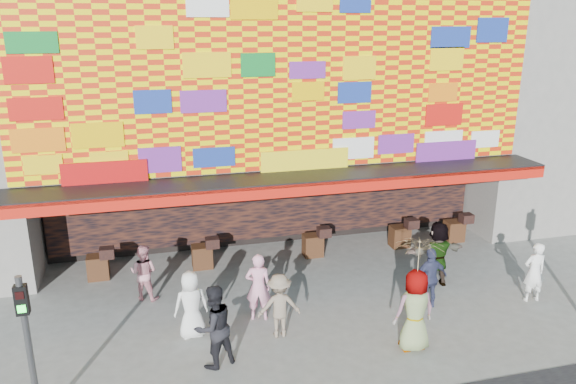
{
  "coord_description": "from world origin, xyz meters",
  "views": [
    {
      "loc": [
        -3.9,
        -11.17,
        7.25
      ],
      "look_at": [
        -0.49,
        2.0,
        3.02
      ],
      "focal_mm": 35.0,
      "sensor_mm": 36.0,
      "label": 1
    }
  ],
  "objects_px": {
    "signal_left": "(27,334)",
    "ped_a": "(191,305)",
    "ped_e": "(430,278)",
    "ped_h": "(534,272)",
    "ped_i": "(144,273)",
    "parasol": "(419,260)",
    "ped_d": "(279,306)",
    "ped_g": "(415,311)",
    "ped_f": "(437,254)",
    "ped_b": "(258,287)",
    "ped_c": "(214,327)"
  },
  "relations": [
    {
      "from": "ped_d",
      "to": "ped_h",
      "type": "xyz_separation_m",
      "value": [
        6.95,
        0.01,
        0.04
      ]
    },
    {
      "from": "ped_d",
      "to": "ped_i",
      "type": "distance_m",
      "value": 4.08
    },
    {
      "from": "ped_e",
      "to": "parasol",
      "type": "distance_m",
      "value": 2.52
    },
    {
      "from": "ped_d",
      "to": "ped_g",
      "type": "height_order",
      "value": "ped_g"
    },
    {
      "from": "ped_h",
      "to": "ped_i",
      "type": "relative_size",
      "value": 1.08
    },
    {
      "from": "signal_left",
      "to": "ped_c",
      "type": "bearing_deg",
      "value": 16.05
    },
    {
      "from": "ped_a",
      "to": "ped_e",
      "type": "xyz_separation_m",
      "value": [
        6.12,
        -0.11,
        -0.01
      ]
    },
    {
      "from": "signal_left",
      "to": "ped_f",
      "type": "distance_m",
      "value": 10.52
    },
    {
      "from": "ped_g",
      "to": "ped_f",
      "type": "bearing_deg",
      "value": -127.19
    },
    {
      "from": "ped_a",
      "to": "parasol",
      "type": "distance_m",
      "value": 5.32
    },
    {
      "from": "ped_e",
      "to": "ped_a",
      "type": "bearing_deg",
      "value": -5.26
    },
    {
      "from": "ped_a",
      "to": "ped_e",
      "type": "height_order",
      "value": "ped_a"
    },
    {
      "from": "ped_d",
      "to": "parasol",
      "type": "relative_size",
      "value": 0.81
    },
    {
      "from": "ped_e",
      "to": "ped_h",
      "type": "distance_m",
      "value": 2.86
    },
    {
      "from": "ped_i",
      "to": "ped_f",
      "type": "bearing_deg",
      "value": -164.3
    },
    {
      "from": "ped_b",
      "to": "ped_g",
      "type": "xyz_separation_m",
      "value": [
        3.14,
        -2.19,
        0.09
      ]
    },
    {
      "from": "signal_left",
      "to": "ped_g",
      "type": "bearing_deg",
      "value": 3.58
    },
    {
      "from": "ped_h",
      "to": "parasol",
      "type": "height_order",
      "value": "parasol"
    },
    {
      "from": "parasol",
      "to": "ped_h",
      "type": "bearing_deg",
      "value": 17.52
    },
    {
      "from": "ped_c",
      "to": "ped_i",
      "type": "bearing_deg",
      "value": -92.2
    },
    {
      "from": "parasol",
      "to": "signal_left",
      "type": "bearing_deg",
      "value": -176.42
    },
    {
      "from": "ped_b",
      "to": "ped_d",
      "type": "xyz_separation_m",
      "value": [
        0.32,
        -0.89,
        -0.09
      ]
    },
    {
      "from": "ped_c",
      "to": "ped_d",
      "type": "bearing_deg",
      "value": -178.18
    },
    {
      "from": "ped_c",
      "to": "ped_e",
      "type": "relative_size",
      "value": 1.15
    },
    {
      "from": "ped_e",
      "to": "ped_f",
      "type": "relative_size",
      "value": 0.87
    },
    {
      "from": "ped_e",
      "to": "ped_f",
      "type": "distance_m",
      "value": 1.36
    },
    {
      "from": "ped_c",
      "to": "ped_d",
      "type": "relative_size",
      "value": 1.19
    },
    {
      "from": "ped_c",
      "to": "ped_f",
      "type": "xyz_separation_m",
      "value": [
        6.54,
        2.28,
        0.01
      ]
    },
    {
      "from": "ped_i",
      "to": "parasol",
      "type": "distance_m",
      "value": 7.25
    },
    {
      "from": "ped_f",
      "to": "ped_i",
      "type": "height_order",
      "value": "ped_f"
    },
    {
      "from": "ped_f",
      "to": "ped_g",
      "type": "bearing_deg",
      "value": 51.13
    },
    {
      "from": "ped_f",
      "to": "parasol",
      "type": "height_order",
      "value": "parasol"
    },
    {
      "from": "signal_left",
      "to": "ped_a",
      "type": "height_order",
      "value": "signal_left"
    },
    {
      "from": "ped_g",
      "to": "ped_h",
      "type": "height_order",
      "value": "ped_g"
    },
    {
      "from": "ped_f",
      "to": "ped_a",
      "type": "bearing_deg",
      "value": 6.14
    },
    {
      "from": "ped_h",
      "to": "parasol",
      "type": "distance_m",
      "value": 4.54
    },
    {
      "from": "ped_e",
      "to": "ped_h",
      "type": "height_order",
      "value": "ped_h"
    },
    {
      "from": "ped_d",
      "to": "parasol",
      "type": "bearing_deg",
      "value": 159.2
    },
    {
      "from": "signal_left",
      "to": "ped_a",
      "type": "xyz_separation_m",
      "value": [
        3.05,
        2.28,
        -1.03
      ]
    },
    {
      "from": "ped_f",
      "to": "ped_h",
      "type": "height_order",
      "value": "ped_f"
    },
    {
      "from": "signal_left",
      "to": "ped_d",
      "type": "xyz_separation_m",
      "value": [
        5.06,
        1.79,
        -1.07
      ]
    },
    {
      "from": "ped_g",
      "to": "signal_left",
      "type": "bearing_deg",
      "value": 3.26
    },
    {
      "from": "ped_e",
      "to": "ped_i",
      "type": "height_order",
      "value": "ped_e"
    },
    {
      "from": "signal_left",
      "to": "ped_f",
      "type": "height_order",
      "value": "signal_left"
    },
    {
      "from": "parasol",
      "to": "ped_i",
      "type": "bearing_deg",
      "value": 145.87
    },
    {
      "from": "signal_left",
      "to": "ped_a",
      "type": "bearing_deg",
      "value": 36.72
    },
    {
      "from": "ped_b",
      "to": "ped_c",
      "type": "xyz_separation_m",
      "value": [
        -1.32,
        -1.7,
        0.06
      ]
    },
    {
      "from": "signal_left",
      "to": "ped_g",
      "type": "height_order",
      "value": "signal_left"
    },
    {
      "from": "signal_left",
      "to": "ped_e",
      "type": "distance_m",
      "value": 9.48
    },
    {
      "from": "ped_g",
      "to": "ped_i",
      "type": "distance_m",
      "value": 7.12
    }
  ]
}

